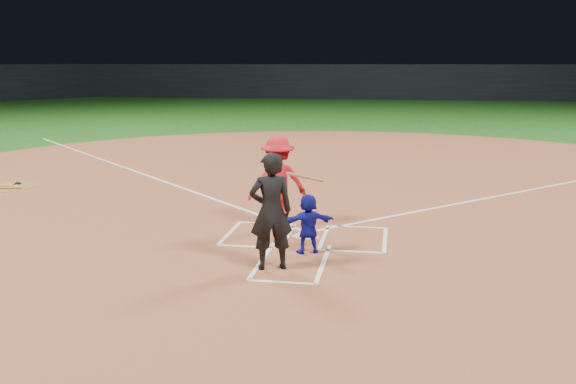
% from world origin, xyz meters
% --- Properties ---
extents(ground, '(120.00, 120.00, 0.00)m').
position_xyz_m(ground, '(0.00, 0.00, 0.00)').
color(ground, '#164C13').
rests_on(ground, ground).
extents(home_plate_dirt, '(28.00, 28.00, 0.01)m').
position_xyz_m(home_plate_dirt, '(0.00, 6.00, 0.01)').
color(home_plate_dirt, brown).
rests_on(home_plate_dirt, ground).
extents(stadium_wall_far, '(80.00, 1.20, 3.20)m').
position_xyz_m(stadium_wall_far, '(0.00, 48.00, 1.60)').
color(stadium_wall_far, black).
rests_on(stadium_wall_far, ground).
extents(home_plate, '(0.60, 0.60, 0.02)m').
position_xyz_m(home_plate, '(0.00, 0.00, 0.02)').
color(home_plate, white).
rests_on(home_plate, home_plate_dirt).
extents(on_deck_circle, '(1.70, 1.70, 0.01)m').
position_xyz_m(on_deck_circle, '(-9.16, 3.72, 0.02)').
color(on_deck_circle, brown).
rests_on(on_deck_circle, home_plate_dirt).
extents(on_deck_logo, '(0.80, 0.80, 0.00)m').
position_xyz_m(on_deck_logo, '(-9.16, 3.72, 0.02)').
color(on_deck_logo, gold).
rests_on(on_deck_logo, on_deck_circle).
extents(on_deck_bat_a, '(0.35, 0.81, 0.06)m').
position_xyz_m(on_deck_bat_a, '(-9.01, 3.97, 0.05)').
color(on_deck_bat_a, '#AB743E').
rests_on(on_deck_bat_a, on_deck_circle).
extents(on_deck_bat_c, '(0.84, 0.19, 0.06)m').
position_xyz_m(on_deck_bat_c, '(-8.86, 3.42, 0.05)').
color(on_deck_bat_c, brown).
rests_on(on_deck_bat_c, on_deck_circle).
extents(bat_weight_donut, '(0.19, 0.19, 0.05)m').
position_xyz_m(bat_weight_donut, '(-8.96, 4.12, 0.05)').
color(bat_weight_donut, black).
rests_on(bat_weight_donut, on_deck_circle).
extents(catcher, '(1.08, 0.71, 1.12)m').
position_xyz_m(catcher, '(0.20, -1.12, 0.57)').
color(catcher, '#121596').
rests_on(catcher, home_plate_dirt).
extents(umpire, '(0.85, 0.70, 2.01)m').
position_xyz_m(umpire, '(-0.30, -2.13, 1.02)').
color(umpire, black).
rests_on(umpire, home_plate_dirt).
extents(chalk_markings, '(28.35, 17.32, 0.01)m').
position_xyz_m(chalk_markings, '(0.00, 5.29, 0.01)').
color(chalk_markings, white).
rests_on(chalk_markings, home_plate_dirt).
extents(batter_at_plate, '(1.70, 1.18, 1.95)m').
position_xyz_m(batter_at_plate, '(-0.69, 0.60, 0.99)').
color(batter_at_plate, red).
rests_on(batter_at_plate, home_plate_dirt).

